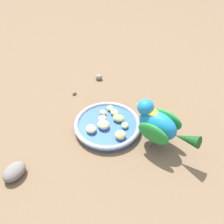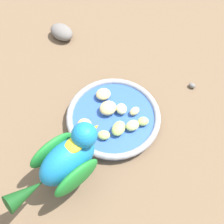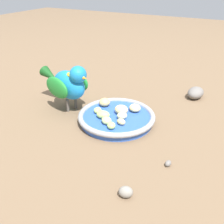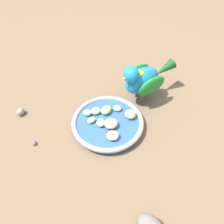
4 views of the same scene
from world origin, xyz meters
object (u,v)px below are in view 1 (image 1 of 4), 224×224
at_px(apple_piece_7, 125,125).
at_px(feeding_bowl, 107,125).
at_px(apple_piece_3, 120,135).
at_px(apple_piece_8, 102,119).
at_px(apple_piece_4, 110,108).
at_px(apple_piece_5, 91,129).
at_px(apple_piece_1, 103,113).
at_px(pebble_1, 99,77).
at_px(apple_piece_2, 103,125).
at_px(rock_large, 14,172).
at_px(parrot, 159,124).
at_px(pebble_0, 74,93).
at_px(apple_piece_6, 115,112).
at_px(apple_piece_0, 118,118).

bearing_deg(apple_piece_7, feeding_bowl, -170.14).
xyz_separation_m(apple_piece_3, apple_piece_8, (-0.08, 0.05, -0.00)).
bearing_deg(apple_piece_4, apple_piece_5, -97.56).
bearing_deg(apple_piece_5, apple_piece_1, 88.95).
height_order(feeding_bowl, pebble_1, feeding_bowl).
bearing_deg(feeding_bowl, apple_piece_3, -32.47).
relative_size(apple_piece_2, apple_piece_3, 1.17).
xyz_separation_m(apple_piece_7, rock_large, (-0.21, -0.28, -0.01)).
bearing_deg(apple_piece_7, parrot, -7.18).
relative_size(apple_piece_8, parrot, 0.13).
distance_m(parrot, pebble_0, 0.38).
relative_size(apple_piece_6, parrot, 0.15).
bearing_deg(parrot, apple_piece_7, 8.34).
relative_size(apple_piece_5, apple_piece_8, 1.26).
height_order(apple_piece_5, rock_large, apple_piece_5).
relative_size(apple_piece_0, apple_piece_5, 1.09).
xyz_separation_m(apple_piece_6, pebble_0, (-0.19, 0.06, -0.02)).
relative_size(feeding_bowl, apple_piece_7, 7.94).
bearing_deg(rock_large, apple_piece_0, 57.88).
xyz_separation_m(feeding_bowl, apple_piece_0, (0.03, 0.03, 0.02)).
distance_m(apple_piece_0, apple_piece_7, 0.04).
xyz_separation_m(apple_piece_1, apple_piece_2, (0.03, -0.05, 0.00)).
relative_size(apple_piece_2, apple_piece_8, 1.42).
xyz_separation_m(apple_piece_4, pebble_0, (-0.17, 0.05, -0.02)).
bearing_deg(apple_piece_8, apple_piece_0, 23.69).
bearing_deg(apple_piece_3, apple_piece_4, 127.05).
xyz_separation_m(apple_piece_0, pebble_0, (-0.21, 0.09, -0.02)).
relative_size(apple_piece_1, parrot, 0.12).
bearing_deg(parrot, apple_piece_3, 33.75).
relative_size(apple_piece_6, apple_piece_7, 1.13).
bearing_deg(parrot, apple_piece_4, -5.38).
bearing_deg(apple_piece_8, apple_piece_4, 87.51).
relative_size(apple_piece_0, pebble_1, 1.39).
bearing_deg(apple_piece_1, apple_piece_8, -68.25).
bearing_deg(parrot, apple_piece_8, 11.74).
relative_size(apple_piece_5, rock_large, 0.50).
bearing_deg(apple_piece_1, pebble_0, 152.71).
height_order(feeding_bowl, apple_piece_4, apple_piece_4).
relative_size(apple_piece_1, rock_large, 0.35).
height_order(apple_piece_7, pebble_1, apple_piece_7).
bearing_deg(feeding_bowl, apple_piece_5, -124.52).
xyz_separation_m(feeding_bowl, pebble_0, (-0.19, 0.12, -0.01)).
xyz_separation_m(apple_piece_8, parrot, (0.18, -0.01, 0.06)).
xyz_separation_m(apple_piece_1, apple_piece_4, (0.01, 0.03, 0.00)).
height_order(apple_piece_4, apple_piece_8, apple_piece_8).
relative_size(apple_piece_1, apple_piece_7, 0.92).
distance_m(apple_piece_2, apple_piece_8, 0.03).
xyz_separation_m(apple_piece_5, apple_piece_6, (0.04, 0.10, -0.00)).
height_order(apple_piece_2, apple_piece_6, apple_piece_2).
bearing_deg(apple_piece_0, pebble_1, 128.84).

